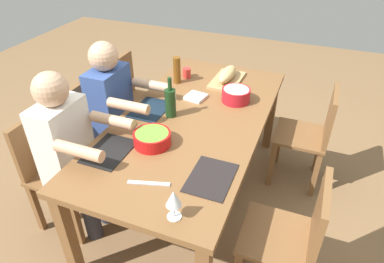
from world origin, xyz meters
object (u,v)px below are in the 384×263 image
at_px(chair_far_left, 54,166).
at_px(serving_bowl_salad, 152,138).
at_px(chair_far_right, 133,97).
at_px(diner_far_left, 70,146).
at_px(cutting_board, 227,80).
at_px(beer_bottle, 177,70).
at_px(wine_glass, 174,199).
at_px(diner_far_center, 116,107).
at_px(chair_near_left, 293,236).
at_px(chair_near_right, 312,132).
at_px(serving_bowl_pasta, 236,94).
at_px(wine_bottle, 170,102).
at_px(cup_far_right, 187,73).
at_px(dining_table, 192,128).
at_px(napkin_stack, 196,97).
at_px(bread_loaf, 227,74).
at_px(chair_far_center, 99,126).

distance_m(chair_far_left, serving_bowl_salad, 0.77).
bearing_deg(chair_far_right, diner_far_left, -170.29).
distance_m(cutting_board, beer_bottle, 0.43).
bearing_deg(wine_glass, diner_far_center, 45.27).
xyz_separation_m(chair_near_left, diner_far_center, (0.54, 1.42, 0.21)).
distance_m(chair_near_right, wine_glass, 1.55).
relative_size(chair_near_left, chair_far_right, 1.00).
bearing_deg(serving_bowl_pasta, wine_bottle, 135.43).
xyz_separation_m(chair_near_left, chair_near_right, (1.07, 0.00, 0.00)).
xyz_separation_m(wine_bottle, wine_glass, (-0.84, -0.40, 0.01)).
xyz_separation_m(chair_far_right, wine_bottle, (-0.56, -0.65, 0.37)).
distance_m(serving_bowl_salad, cup_far_right, 0.99).
bearing_deg(wine_glass, cutting_board, 7.28).
xyz_separation_m(diner_far_left, wine_bottle, (0.52, -0.47, 0.15)).
bearing_deg(chair_far_left, serving_bowl_pasta, -48.99).
xyz_separation_m(dining_table, napkin_stack, (0.28, 0.08, 0.09)).
bearing_deg(beer_bottle, chair_near_left, -132.07).
bearing_deg(napkin_stack, diner_far_left, 146.44).
bearing_deg(chair_near_right, chair_near_left, 180.00).
xyz_separation_m(chair_near_left, beer_bottle, (1.01, 1.12, 0.37)).
height_order(dining_table, chair_far_right, chair_far_right).
height_order(chair_far_left, serving_bowl_pasta, chair_far_left).
bearing_deg(beer_bottle, cup_far_right, -15.18).
bearing_deg(bread_loaf, chair_near_left, -147.79).
bearing_deg(serving_bowl_pasta, diner_far_left, 136.69).
bearing_deg(cup_far_right, bread_loaf, -81.93).
height_order(bread_loaf, wine_bottle, wine_bottle).
relative_size(chair_far_right, serving_bowl_pasta, 4.01).
bearing_deg(diner_far_left, chair_near_right, -53.02).
xyz_separation_m(dining_table, cup_far_right, (0.60, 0.29, 0.12)).
bearing_deg(bread_loaf, cutting_board, 0.00).
height_order(serving_bowl_pasta, cutting_board, serving_bowl_pasta).
height_order(serving_bowl_pasta, napkin_stack, serving_bowl_pasta).
distance_m(chair_near_right, napkin_stack, 0.96).
height_order(chair_near_left, diner_far_center, diner_far_center).
distance_m(chair_far_right, beer_bottle, 0.61).
distance_m(chair_near_right, beer_bottle, 1.18).
height_order(diner_far_center, bread_loaf, diner_far_center).
height_order(chair_near_left, serving_bowl_pasta, chair_near_left).
bearing_deg(serving_bowl_salad, chair_far_left, 103.44).
bearing_deg(dining_table, chair_near_left, -123.71).
xyz_separation_m(wine_bottle, cup_far_right, (0.62, 0.14, -0.07)).
distance_m(chair_far_left, beer_bottle, 1.18).
bearing_deg(cutting_board, chair_far_left, 144.08).
xyz_separation_m(chair_near_right, cup_far_right, (0.07, 1.09, 0.30)).
bearing_deg(wine_bottle, wine_glass, -154.56).
relative_size(chair_far_right, serving_bowl_salad, 3.67).
height_order(chair_far_center, diner_far_center, diner_far_center).
bearing_deg(beer_bottle, dining_table, -146.21).
distance_m(chair_near_left, beer_bottle, 1.56).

